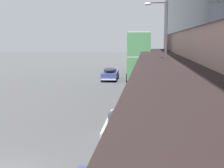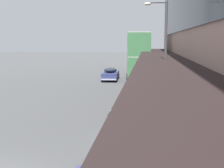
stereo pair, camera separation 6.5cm
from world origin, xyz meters
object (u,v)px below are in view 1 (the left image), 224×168
(sedan_trailing_near, at_px, (123,125))
(sedan_trailing_mid, at_px, (135,68))
(street_lamp, at_px, (163,48))
(pedestrian_at_kerb, at_px, (210,141))
(sedan_far_back, at_px, (110,74))
(sedan_oncoming_front, at_px, (138,64))
(transit_bus_kerbside_front, at_px, (138,54))

(sedan_trailing_near, relative_size, sedan_trailing_mid, 0.95)
(street_lamp, bearing_deg, pedestrian_at_kerb, -82.28)
(sedan_far_back, relative_size, sedan_trailing_mid, 0.99)
(sedan_oncoming_front, relative_size, sedan_trailing_near, 1.05)
(transit_bus_kerbside_front, distance_m, sedan_far_back, 4.34)
(transit_bus_kerbside_front, xyz_separation_m, street_lamp, (2.04, -18.37, 1.16))
(transit_bus_kerbside_front, xyz_separation_m, pedestrian_at_kerb, (3.30, -27.72, -1.94))
(transit_bus_kerbside_front, distance_m, pedestrian_at_kerb, 27.98)
(sedan_trailing_mid, bearing_deg, transit_bus_kerbside_front, -84.65)
(sedan_oncoming_front, bearing_deg, sedan_trailing_mid, -92.40)
(sedan_trailing_near, height_order, sedan_far_back, sedan_far_back)
(sedan_far_back, bearing_deg, pedestrian_at_kerb, -75.77)
(transit_bus_kerbside_front, xyz_separation_m, sedan_oncoming_front, (-0.46, 14.65, -2.32))
(transit_bus_kerbside_front, relative_size, sedan_far_back, 1.94)
(transit_bus_kerbside_front, xyz_separation_m, sedan_trailing_mid, (-0.74, 7.91, -2.36))
(sedan_oncoming_front, distance_m, pedestrian_at_kerb, 42.54)
(pedestrian_at_kerb, height_order, street_lamp, street_lamp)
(transit_bus_kerbside_front, height_order, sedan_trailing_near, transit_bus_kerbside_front)
(sedan_trailing_mid, relative_size, pedestrian_at_kerb, 2.73)
(sedan_far_back, height_order, pedestrian_at_kerb, pedestrian_at_kerb)
(sedan_trailing_near, xyz_separation_m, street_lamp, (2.13, 5.93, 3.52))
(sedan_trailing_mid, relative_size, street_lamp, 0.71)
(sedan_oncoming_front, relative_size, pedestrian_at_kerb, 2.73)
(sedan_trailing_mid, xyz_separation_m, street_lamp, (2.78, -26.28, 3.53))
(sedan_far_back, distance_m, sedan_trailing_mid, 9.67)
(sedan_oncoming_front, xyz_separation_m, sedan_trailing_near, (0.36, -38.95, -0.04))
(sedan_trailing_mid, bearing_deg, sedan_trailing_near, -88.85)
(pedestrian_at_kerb, xyz_separation_m, street_lamp, (-1.27, 9.35, 3.10))
(sedan_trailing_mid, xyz_separation_m, pedestrian_at_kerb, (4.04, -35.63, 0.42))
(sedan_oncoming_front, bearing_deg, transit_bus_kerbside_front, -88.21)
(sedan_oncoming_front, bearing_deg, sedan_trailing_near, -89.47)
(sedan_trailing_mid, distance_m, pedestrian_at_kerb, 35.86)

